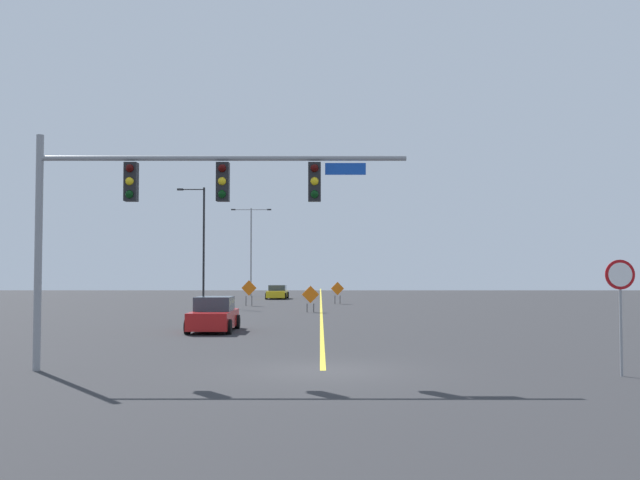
{
  "coord_description": "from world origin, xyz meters",
  "views": [
    {
      "loc": [
        -0.08,
        -19.59,
        2.65
      ],
      "look_at": [
        -0.25,
        28.15,
        4.71
      ],
      "focal_mm": 40.98,
      "sensor_mm": 36.0,
      "label": 1
    }
  ],
  "objects_px": {
    "street_lamp_near_left": "(254,244)",
    "construction_sign_right_shoulder": "(313,296)",
    "stop_sign": "(623,294)",
    "construction_sign_right_lane": "(340,290)",
    "street_lamp_mid_right": "(204,241)",
    "construction_sign_median_near": "(252,289)",
    "car_red_approaching": "(216,316)",
    "traffic_signal_assembly": "(175,196)",
    "car_yellow_mid": "(280,292)"
  },
  "relations": [
    {
      "from": "street_lamp_near_left",
      "to": "construction_sign_right_shoulder",
      "type": "bearing_deg",
      "value": -77.55
    },
    {
      "from": "stop_sign",
      "to": "construction_sign_right_lane",
      "type": "height_order",
      "value": "stop_sign"
    },
    {
      "from": "street_lamp_mid_right",
      "to": "construction_sign_right_shoulder",
      "type": "distance_m",
      "value": 11.83
    },
    {
      "from": "stop_sign",
      "to": "construction_sign_median_near",
      "type": "xyz_separation_m",
      "value": [
        -13.11,
        37.74,
        -0.81
      ]
    },
    {
      "from": "construction_sign_median_near",
      "to": "car_red_approaching",
      "type": "relative_size",
      "value": 0.45
    },
    {
      "from": "traffic_signal_assembly",
      "to": "construction_sign_right_lane",
      "type": "bearing_deg",
      "value": 82.33
    },
    {
      "from": "construction_sign_median_near",
      "to": "street_lamp_mid_right",
      "type": "bearing_deg",
      "value": -159.7
    },
    {
      "from": "construction_sign_right_lane",
      "to": "stop_sign",
      "type": "bearing_deg",
      "value": -81.46
    },
    {
      "from": "street_lamp_near_left",
      "to": "stop_sign",
      "type": "bearing_deg",
      "value": -75.87
    },
    {
      "from": "construction_sign_right_lane",
      "to": "car_red_approaching",
      "type": "distance_m",
      "value": 28.08
    },
    {
      "from": "construction_sign_right_lane",
      "to": "construction_sign_right_shoulder",
      "type": "xyz_separation_m",
      "value": [
        -2.06,
        -12.28,
        -0.07
      ]
    },
    {
      "from": "traffic_signal_assembly",
      "to": "stop_sign",
      "type": "height_order",
      "value": "traffic_signal_assembly"
    },
    {
      "from": "street_lamp_near_left",
      "to": "construction_sign_right_lane",
      "type": "height_order",
      "value": "street_lamp_near_left"
    },
    {
      "from": "construction_sign_median_near",
      "to": "car_yellow_mid",
      "type": "bearing_deg",
      "value": 84.66
    },
    {
      "from": "street_lamp_mid_right",
      "to": "construction_sign_right_lane",
      "type": "relative_size",
      "value": 5.01
    },
    {
      "from": "street_lamp_near_left",
      "to": "construction_sign_median_near",
      "type": "xyz_separation_m",
      "value": [
        1.94,
        -21.99,
        -4.31
      ]
    },
    {
      "from": "traffic_signal_assembly",
      "to": "construction_sign_median_near",
      "type": "xyz_separation_m",
      "value": [
        -1.49,
        36.71,
        -3.41
      ]
    },
    {
      "from": "stop_sign",
      "to": "street_lamp_mid_right",
      "type": "relative_size",
      "value": 0.33
    },
    {
      "from": "street_lamp_mid_right",
      "to": "street_lamp_near_left",
      "type": "relative_size",
      "value": 0.95
    },
    {
      "from": "street_lamp_mid_right",
      "to": "construction_sign_median_near",
      "type": "bearing_deg",
      "value": 20.3
    },
    {
      "from": "street_lamp_mid_right",
      "to": "car_red_approaching",
      "type": "relative_size",
      "value": 2.05
    },
    {
      "from": "traffic_signal_assembly",
      "to": "construction_sign_right_lane",
      "type": "relative_size",
      "value": 5.56
    },
    {
      "from": "street_lamp_mid_right",
      "to": "traffic_signal_assembly",
      "type": "bearing_deg",
      "value": -82.06
    },
    {
      "from": "construction_sign_median_near",
      "to": "car_yellow_mid",
      "type": "xyz_separation_m",
      "value": [
        1.35,
        14.42,
        -0.65
      ]
    },
    {
      "from": "construction_sign_median_near",
      "to": "car_red_approaching",
      "type": "bearing_deg",
      "value": -88.16
    },
    {
      "from": "street_lamp_mid_right",
      "to": "construction_sign_right_shoulder",
      "type": "xyz_separation_m",
      "value": [
        8.31,
        -7.48,
        -3.88
      ]
    },
    {
      "from": "street_lamp_near_left",
      "to": "street_lamp_mid_right",
      "type": "bearing_deg",
      "value": -93.73
    },
    {
      "from": "stop_sign",
      "to": "construction_sign_right_shoulder",
      "type": "bearing_deg",
      "value": 105.89
    },
    {
      "from": "traffic_signal_assembly",
      "to": "construction_sign_right_lane",
      "type": "xyz_separation_m",
      "value": [
        5.42,
        40.24,
        -3.53
      ]
    },
    {
      "from": "stop_sign",
      "to": "construction_sign_right_shoulder",
      "type": "height_order",
      "value": "stop_sign"
    },
    {
      "from": "traffic_signal_assembly",
      "to": "construction_sign_right_shoulder",
      "type": "xyz_separation_m",
      "value": [
        3.36,
        27.96,
        -3.6
      ]
    },
    {
      "from": "construction_sign_right_lane",
      "to": "car_yellow_mid",
      "type": "distance_m",
      "value": 12.24
    },
    {
      "from": "stop_sign",
      "to": "street_lamp_near_left",
      "type": "height_order",
      "value": "street_lamp_near_left"
    },
    {
      "from": "street_lamp_mid_right",
      "to": "construction_sign_median_near",
      "type": "xyz_separation_m",
      "value": [
        3.45,
        1.28,
        -3.69
      ]
    },
    {
      "from": "traffic_signal_assembly",
      "to": "car_red_approaching",
      "type": "relative_size",
      "value": 2.27
    },
    {
      "from": "traffic_signal_assembly",
      "to": "street_lamp_mid_right",
      "type": "bearing_deg",
      "value": 97.94
    },
    {
      "from": "construction_sign_right_shoulder",
      "to": "construction_sign_median_near",
      "type": "bearing_deg",
      "value": 119.01
    },
    {
      "from": "stop_sign",
      "to": "car_red_approaching",
      "type": "distance_m",
      "value": 18.62
    },
    {
      "from": "construction_sign_right_shoulder",
      "to": "car_red_approaching",
      "type": "distance_m",
      "value": 15.66
    },
    {
      "from": "traffic_signal_assembly",
      "to": "stop_sign",
      "type": "bearing_deg",
      "value": -5.07
    },
    {
      "from": "traffic_signal_assembly",
      "to": "street_lamp_near_left",
      "type": "xyz_separation_m",
      "value": [
        -3.43,
        58.71,
        0.9
      ]
    },
    {
      "from": "stop_sign",
      "to": "street_lamp_mid_right",
      "type": "height_order",
      "value": "street_lamp_mid_right"
    },
    {
      "from": "street_lamp_mid_right",
      "to": "street_lamp_near_left",
      "type": "distance_m",
      "value": 23.33
    },
    {
      "from": "car_yellow_mid",
      "to": "traffic_signal_assembly",
      "type": "bearing_deg",
      "value": -89.84
    },
    {
      "from": "stop_sign",
      "to": "traffic_signal_assembly",
      "type": "bearing_deg",
      "value": 174.93
    },
    {
      "from": "street_lamp_near_left",
      "to": "construction_sign_right_lane",
      "type": "bearing_deg",
      "value": -64.4
    },
    {
      "from": "construction_sign_right_shoulder",
      "to": "construction_sign_right_lane",
      "type": "bearing_deg",
      "value": 80.5
    },
    {
      "from": "car_yellow_mid",
      "to": "construction_sign_right_lane",
      "type": "bearing_deg",
      "value": -62.94
    },
    {
      "from": "street_lamp_mid_right",
      "to": "car_yellow_mid",
      "type": "bearing_deg",
      "value": 72.99
    },
    {
      "from": "car_red_approaching",
      "to": "street_lamp_mid_right",
      "type": "bearing_deg",
      "value": 100.58
    }
  ]
}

